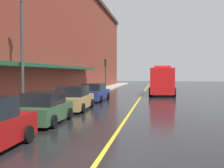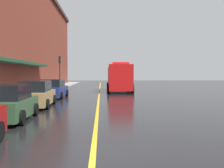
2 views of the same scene
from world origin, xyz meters
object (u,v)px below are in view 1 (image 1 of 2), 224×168
at_px(parking_meter_1, 50,96).
at_px(traffic_light_near, 106,69).
at_px(parked_car_2, 75,99).
at_px(parking_meter_2, 77,90).
at_px(parked_car_3, 95,92).
at_px(fire_truck, 162,81).
at_px(parked_car_1, 45,109).
at_px(parking_meter_0, 56,94).
at_px(street_lamp_left, 22,41).

distance_m(parking_meter_1, traffic_light_near, 20.28).
height_order(parked_car_2, parking_meter_2, parked_car_2).
distance_m(parked_car_3, fire_truck, 10.56).
distance_m(parked_car_1, parked_car_3, 11.71).
distance_m(parked_car_3, parking_meter_0, 6.42).
bearing_deg(parked_car_1, parked_car_3, -0.74).
bearing_deg(parking_meter_1, traffic_light_near, 89.83).
relative_size(parked_car_2, parking_meter_1, 3.55).
height_order(parked_car_1, parking_meter_1, parked_car_1).
bearing_deg(parked_car_1, parking_meter_0, 13.74).
relative_size(parked_car_2, traffic_light_near, 1.10).
bearing_deg(fire_truck, parking_meter_2, -38.49).
relative_size(fire_truck, street_lamp_left, 1.27).
relative_size(parked_car_2, parking_meter_0, 3.55).
height_order(parked_car_2, traffic_light_near, traffic_light_near).
height_order(parking_meter_0, traffic_light_near, traffic_light_near).
bearing_deg(street_lamp_left, parking_meter_0, 81.09).
bearing_deg(street_lamp_left, parking_meter_1, 77.31).
relative_size(parked_car_1, parked_car_3, 0.84).
distance_m(parked_car_3, traffic_light_near, 13.03).
height_order(parked_car_1, fire_truck, fire_truck).
distance_m(parked_car_1, traffic_light_near, 24.61).
xyz_separation_m(parked_car_2, fire_truck, (6.25, 14.99, 0.82)).
bearing_deg(parking_meter_1, parking_meter_0, 90.00).
xyz_separation_m(parked_car_2, street_lamp_left, (-2.04, -3.53, 3.62)).
relative_size(parking_meter_2, street_lamp_left, 0.19).
xyz_separation_m(parked_car_1, parked_car_2, (0.00, 5.15, 0.02)).
relative_size(parked_car_1, fire_truck, 0.47).
xyz_separation_m(parking_meter_1, parking_meter_2, (0.00, 6.42, 0.00)).
bearing_deg(parking_meter_0, parked_car_3, 77.58).
bearing_deg(parking_meter_1, parked_car_3, 79.48).
distance_m(parked_car_3, parking_meter_1, 7.56).
relative_size(parked_car_1, parking_meter_1, 3.11).
relative_size(parked_car_3, traffic_light_near, 1.15).
distance_m(parking_meter_2, street_lamp_left, 9.70).
height_order(parked_car_1, street_lamp_left, street_lamp_left).
bearing_deg(traffic_light_near, parking_meter_0, -90.19).
xyz_separation_m(parking_meter_0, parking_meter_1, (0.00, -1.16, 0.00)).
distance_m(parked_car_3, parking_meter_2, 1.73).
distance_m(parked_car_1, parking_meter_1, 4.53).
height_order(parked_car_1, parked_car_3, parked_car_3).
bearing_deg(parked_car_1, traffic_light_near, 2.21).
bearing_deg(parked_car_2, traffic_light_near, 2.31).
relative_size(parked_car_2, parking_meter_2, 3.55).
relative_size(parking_meter_2, traffic_light_near, 0.31).
bearing_deg(parked_car_3, traffic_light_near, 7.59).
distance_m(street_lamp_left, traffic_light_near, 22.87).
height_order(parked_car_2, street_lamp_left, street_lamp_left).
distance_m(parked_car_2, street_lamp_left, 5.45).
xyz_separation_m(parked_car_3, street_lamp_left, (-1.98, -10.09, 3.63)).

